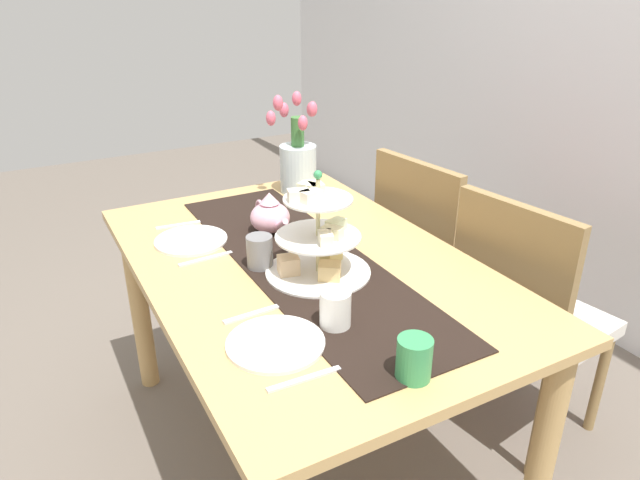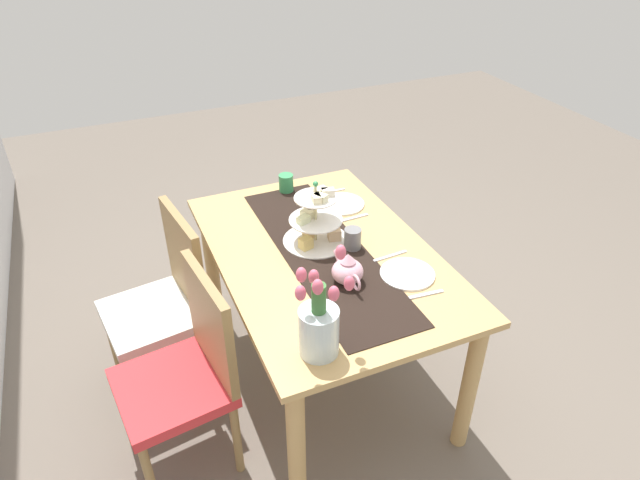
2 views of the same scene
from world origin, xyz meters
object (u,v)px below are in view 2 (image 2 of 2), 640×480
Objects in this scene: dining_table at (324,272)px; dinner_plate_right at (342,204)px; knife_right at (330,192)px; mug_grey at (353,239)px; tiered_cake_stand at (316,222)px; fork_left at (426,294)px; tulip_vase at (319,324)px; mug_white_text at (313,203)px; teapot at (348,271)px; mug_orange at (286,183)px; dinner_plate_left at (407,274)px; fork_right at (354,218)px; chair_right at (165,298)px; chair_left at (187,369)px; knife_left at (390,256)px.

dining_table is 6.14× the size of dinner_plate_right.
mug_grey is (-0.52, 0.12, 0.05)m from knife_right.
fork_left is at bearing -154.61° from tiered_cake_stand.
tulip_vase is 4.11× the size of mug_white_text.
teapot is 0.78m from knife_right.
tulip_vase is at bearing 154.89° from dining_table.
knife_right is 1.79× the size of mug_grey.
mug_orange reaches higher than dining_table.
dinner_plate_right is (0.91, -0.51, -0.12)m from tulip_vase.
dinner_plate_left is at bearing -62.97° from tulip_vase.
dinner_plate_left is at bearing 180.00° from fork_right.
fork_right is at bearing -29.54° from teapot.
mug_orange is (0.10, 0.21, 0.04)m from knife_right.
chair_right is 5.35× the size of knife_right.
dinner_plate_left is at bearing -166.93° from mug_orange.
chair_left is 0.75m from teapot.
fork_right is (-0.14, 0.00, -0.00)m from dinner_plate_right.
dinner_plate_left is at bearing -155.39° from mug_grey.
teapot reaches higher than fork_right.
tulip_vase reaches higher than fork_left.
knife_right is at bearing -26.04° from tulip_vase.
dining_table is at bearing 128.96° from fork_right.
tulip_vase reaches higher than fork_right.
knife_right is (0.74, -0.25, -0.06)m from teapot.
chair_right is 2.33× the size of tulip_vase.
dinner_plate_left reaches higher than knife_left.
teapot is 0.33m from fork_left.
teapot is 1.04× the size of dinner_plate_right.
fork_right is (-0.05, -0.94, 0.24)m from chair_right.
mug_orange is (0.81, -0.73, 0.29)m from chair_left.
chair_right is at bearing 104.09° from knife_right.
tulip_vase is 0.67m from knife_left.
dinner_plate_left is at bearing 180.00° from dinner_plate_right.
fork_right is 1.58× the size of mug_grey.
chair_left is 3.96× the size of dinner_plate_right.
mug_white_text is (0.14, 0.16, 0.04)m from fork_right.
knife_left is at bearing -162.17° from mug_white_text.
fork_right is 0.22m from mug_white_text.
chair_right is 1.05m from knife_left.
dinner_plate_right is 0.40m from mug_grey.
dinner_plate_right is (0.59, -0.25, -0.05)m from teapot.
tiered_cake_stand is at bearing -0.84° from dining_table.
mug_orange is at bearing -14.92° from tulip_vase.
chair_right is 6.07× the size of fork_right.
dinner_plate_left is at bearing -139.47° from dining_table.
fork_right is (0.35, 0.00, 0.00)m from knife_left.
knife_right is (0.49, -0.25, 0.12)m from dining_table.
dinner_plate_left reaches higher than knife_right.
fork_left is at bearing -168.71° from mug_orange.
tiered_cake_stand is at bearing 148.20° from knife_right.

